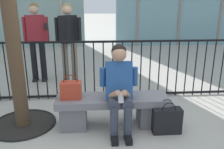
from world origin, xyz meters
name	(u,v)px	position (x,y,z in m)	size (l,w,h in m)	color
ground_plane	(112,125)	(0.00, 0.00, 0.00)	(60.00, 60.00, 0.00)	#B2ADA3
stone_bench	(113,108)	(0.00, 0.00, 0.27)	(1.60, 0.44, 0.45)	slate
seated_person_with_phone	(119,86)	(0.08, -0.13, 0.65)	(0.52, 0.66, 1.21)	#383D4C
handbag_on_bench	(71,90)	(-0.58, -0.01, 0.58)	(0.29, 0.17, 0.35)	#B23823
shopping_bag	(167,120)	(0.73, -0.26, 0.19)	(0.39, 0.16, 0.47)	black
bystander_at_railing	(36,37)	(-1.50, 2.18, 1.00)	(0.55, 0.36, 1.71)	black
bystander_further_back	(69,38)	(-0.79, 1.99, 1.00)	(0.55, 0.44, 1.71)	#6B6051
plaza_railing	(108,69)	(0.00, 1.06, 0.55)	(8.16, 0.04, 1.08)	black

